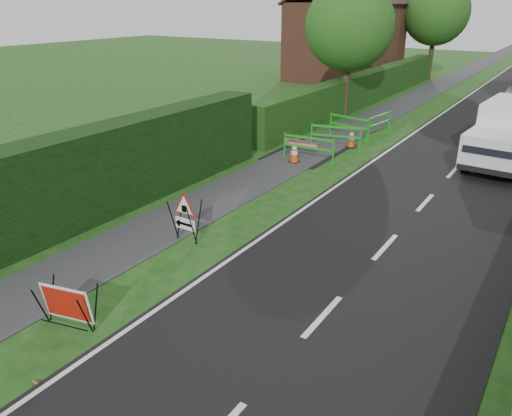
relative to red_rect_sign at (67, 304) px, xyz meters
The scene contains 18 objects.
ground 2.35m from the red_rect_sign, 54.75° to the left, with size 120.00×120.00×0.00m, color #154012.
footpath 36.92m from the red_rect_sign, 92.60° to the left, with size 2.00×90.00×0.02m, color #2D2D30.
hedge_west_near 4.16m from the red_rect_sign, 152.98° to the left, with size 1.10×18.00×2.50m, color black.
hedge_west_far 24.16m from the red_rect_sign, 98.75° to the left, with size 1.00×24.00×1.80m, color #14380F.
house_west 33.12m from the red_rect_sign, 105.23° to the left, with size 7.50×7.40×7.88m.
tree_nw 20.53m from the red_rect_sign, 99.36° to the left, with size 4.40×4.40×6.70m.
tree_fw 36.28m from the red_rect_sign, 95.22° to the left, with size 4.80×4.80×7.24m.
red_rect_sign is the anchor object (origin of this frame).
triangle_sign 3.98m from the red_rect_sign, 97.93° to the left, with size 0.76×0.76×1.11m.
works_van 16.13m from the red_rect_sign, 71.36° to the left, with size 2.27×5.08×2.26m.
traffic_cone_3 11.41m from the red_rect_sign, 97.51° to the left, with size 0.38×0.38×0.79m.
traffic_cone_4 14.45m from the red_rect_sign, 92.13° to the left, with size 0.38×0.38×0.79m.
ped_barrier_0 11.71m from the red_rect_sign, 95.34° to the left, with size 2.08×0.46×1.00m.
ped_barrier_1 13.84m from the red_rect_sign, 94.03° to the left, with size 2.08×0.82×1.00m.
ped_barrier_2 15.80m from the red_rect_sign, 94.42° to the left, with size 2.09×0.74×1.00m.
ped_barrier_3 16.78m from the red_rect_sign, 90.86° to the left, with size 0.65×2.09×1.00m.
redwhite_plank 12.49m from the red_rect_sign, 98.31° to the left, with size 1.50×0.04×0.25m, color red.
litter_can 1.61m from the red_rect_sign, 57.96° to the right, with size 0.07×0.07×0.12m, color #BF7F4C.
Camera 1 is at (5.84, -6.48, 5.67)m, focal length 35.00 mm.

